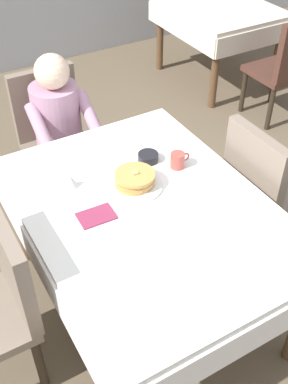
{
  "coord_description": "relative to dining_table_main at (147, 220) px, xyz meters",
  "views": [
    {
      "loc": [
        -0.85,
        -1.44,
        2.24
      ],
      "look_at": [
        0.01,
        0.05,
        0.79
      ],
      "focal_mm": 43.79,
      "sensor_mm": 36.0,
      "label": 1
    }
  ],
  "objects": [
    {
      "name": "background_chair_empty",
      "position": [
        2.03,
        1.14,
        -0.12
      ],
      "size": [
        0.44,
        0.45,
        0.93
      ],
      "color": "#4C2D23",
      "rests_on": "ground"
    },
    {
      "name": "knife_right_of_plate",
      "position": [
        0.21,
        0.14,
        0.09
      ],
      "size": [
        0.03,
        0.2,
        0.0
      ],
      "primitive_type": "cube",
      "rotation": [
        0.0,
        0.0,
        1.51
      ],
      "color": "silver",
      "rests_on": "dining_table_main"
    },
    {
      "name": "background_table_far",
      "position": [
        2.03,
        2.09,
        -0.03
      ],
      "size": [
        0.92,
        1.12,
        0.74
      ],
      "color": "silver",
      "rests_on": "ground"
    },
    {
      "name": "ground_plane",
      "position": [
        0.0,
        0.0,
        -0.65
      ],
      "size": [
        14.0,
        14.0,
        0.0
      ],
      "primitive_type": "plane",
      "color": "brown"
    },
    {
      "name": "cup_coffee",
      "position": [
        0.3,
        0.19,
        0.13
      ],
      "size": [
        0.11,
        0.08,
        0.08
      ],
      "color": "#B24C42",
      "rests_on": "dining_table_main"
    },
    {
      "name": "chair_right_side",
      "position": [
        0.77,
        0.0,
        -0.12
      ],
      "size": [
        0.45,
        0.44,
        0.93
      ],
      "rotation": [
        0.0,
        0.0,
        -1.57
      ],
      "color": "#7A6B5B",
      "rests_on": "ground"
    },
    {
      "name": "dining_table_main",
      "position": [
        0.0,
        0.0,
        0.0
      ],
      "size": [
        1.12,
        1.52,
        0.74
      ],
      "color": "white",
      "rests_on": "ground"
    },
    {
      "name": "breakfast_stack",
      "position": [
        0.03,
        0.16,
        0.14
      ],
      "size": [
        0.2,
        0.2,
        0.08
      ],
      "color": "tan",
      "rests_on": "plate_breakfast"
    },
    {
      "name": "plate_breakfast",
      "position": [
        0.02,
        0.16,
        0.1
      ],
      "size": [
        0.28,
        0.28,
        0.02
      ],
      "primitive_type": "cylinder",
      "color": "white",
      "rests_on": "dining_table_main"
    },
    {
      "name": "napkin_folded",
      "position": [
        -0.24,
        0.06,
        0.09
      ],
      "size": [
        0.17,
        0.13,
        0.01
      ],
      "primitive_type": "cube",
      "rotation": [
        0.0,
        0.0,
        -0.04
      ],
      "color": "#8C2D4C",
      "rests_on": "dining_table_main"
    },
    {
      "name": "fork_left_of_plate",
      "position": [
        -0.17,
        0.14,
        0.09
      ],
      "size": [
        0.02,
        0.18,
        0.0
      ],
      "primitive_type": "cube",
      "rotation": [
        0.0,
        0.0,
        1.62
      ],
      "color": "silver",
      "rests_on": "dining_table_main"
    },
    {
      "name": "syrup_pitcher",
      "position": [
        -0.26,
        0.32,
        0.13
      ],
      "size": [
        0.08,
        0.08,
        0.07
      ],
      "color": "silver",
      "rests_on": "dining_table_main"
    },
    {
      "name": "diner_person",
      "position": [
        -0.04,
        1.01,
        0.02
      ],
      "size": [
        0.4,
        0.43,
        1.12
      ],
      "rotation": [
        0.0,
        0.0,
        3.14
      ],
      "color": "#B2849E",
      "rests_on": "ground"
    },
    {
      "name": "chair_diner",
      "position": [
        -0.04,
        1.17,
        -0.12
      ],
      "size": [
        0.44,
        0.45,
        0.93
      ],
      "rotation": [
        0.0,
        0.0,
        3.14
      ],
      "color": "#7A6B5B",
      "rests_on": "ground"
    },
    {
      "name": "spoon_near_edge",
      "position": [
        0.03,
        -0.14,
        0.09
      ],
      "size": [
        0.15,
        0.03,
        0.0
      ],
      "primitive_type": "cube",
      "rotation": [
        0.0,
        0.0,
        -0.14
      ],
      "color": "silver",
      "rests_on": "dining_table_main"
    },
    {
      "name": "bowl_butter",
      "position": [
        0.19,
        0.32,
        0.11
      ],
      "size": [
        0.11,
        0.11,
        0.04
      ],
      "primitive_type": "cylinder",
      "color": "black",
      "rests_on": "dining_table_main"
    }
  ]
}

